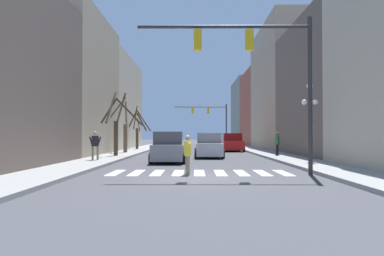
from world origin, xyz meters
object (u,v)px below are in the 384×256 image
pedestrian_on_left_sidewalk (277,142)px  street_tree_right_mid (123,126)px  car_parked_left_near (169,148)px  street_lamp_right_corner (310,106)px  car_parked_left_mid (232,143)px  pedestrian_crossing_street (188,151)px  pedestrian_waiting_at_curb (95,143)px  traffic_signal_far (211,115)px  street_tree_left_far (138,129)px  traffic_signal_near (260,60)px  car_parked_right_far (209,146)px  street_tree_left_near (116,127)px

pedestrian_on_left_sidewalk → street_tree_right_mid: 13.06m
car_parked_left_near → street_lamp_right_corner: bearing=84.3°
car_parked_left_mid → pedestrian_crossing_street: car_parked_left_mid is taller
car_parked_left_mid → pedestrian_crossing_street: 22.49m
pedestrian_waiting_at_curb → pedestrian_crossing_street: size_ratio=1.05×
street_lamp_right_corner → pedestrian_on_left_sidewalk: size_ratio=2.67×
traffic_signal_far → pedestrian_crossing_street: 40.25m
pedestrian_crossing_street → street_tree_left_far: 25.45m
traffic_signal_near → car_parked_left_near: traffic_signal_near is taller
car_parked_left_near → pedestrian_crossing_street: size_ratio=2.58×
pedestrian_on_left_sidewalk → car_parked_right_far: bearing=-59.4°
traffic_signal_far → pedestrian_crossing_street: traffic_signal_far is taller
street_lamp_right_corner → pedestrian_waiting_at_curb: 12.70m
car_parked_right_far → pedestrian_on_left_sidewalk: (5.01, 0.16, 0.32)m
car_parked_left_mid → pedestrian_waiting_at_curb: (-9.66, -15.37, 0.32)m
car_parked_right_far → pedestrian_on_left_sidewalk: bearing=-88.2°
traffic_signal_near → street_tree_left_near: bearing=126.0°
car_parked_right_far → street_tree_left_near: bearing=94.2°
pedestrian_waiting_at_curb → car_parked_left_mid: bearing=51.7°
pedestrian_waiting_at_curb → street_tree_left_near: street_tree_left_near is taller
car_parked_right_far → pedestrian_waiting_at_curb: (-6.93, -5.04, 0.33)m
street_lamp_right_corner → pedestrian_crossing_street: bearing=-139.0°
traffic_signal_far → street_tree_left_near: (-8.04, -28.70, -2.38)m
pedestrian_on_left_sidewalk → street_tree_left_near: 11.72m
traffic_signal_near → traffic_signal_far: size_ratio=0.92×
pedestrian_on_left_sidewalk → pedestrian_crossing_street: bearing=0.9°
car_parked_right_far → street_tree_left_far: street_tree_left_far is taller
street_lamp_right_corner → pedestrian_waiting_at_curb: (-12.50, 0.77, -2.15)m
car_parked_left_mid → street_tree_right_mid: (-9.87, -5.58, 1.60)m
street_lamp_right_corner → street_tree_right_mid: size_ratio=0.87×
pedestrian_crossing_street → street_tree_right_mid: bearing=-178.0°
pedestrian_waiting_at_curb → pedestrian_on_left_sidewalk: bearing=17.3°
car_parked_left_mid → pedestrian_on_left_sidewalk: pedestrian_on_left_sidewalk is taller
car_parked_left_mid → pedestrian_on_left_sidewalk: bearing=-167.4°
street_tree_left_far → car_parked_right_far: bearing=-61.2°
car_parked_left_mid → street_tree_left_far: size_ratio=1.02×
traffic_signal_far → street_lamp_right_corner: 34.30m
pedestrian_on_left_sidewalk → traffic_signal_far: bearing=-143.9°
street_lamp_right_corner → car_parked_right_far: bearing=133.8°
car_parked_right_far → pedestrian_waiting_at_curb: pedestrian_waiting_at_curb is taller
car_parked_left_near → pedestrian_waiting_at_curb: pedestrian_waiting_at_curb is taller
car_parked_right_far → street_tree_right_mid: bearing=56.4°
traffic_signal_near → car_parked_left_mid: size_ratio=1.51×
car_parked_left_near → car_parked_right_far: bearing=152.9°
traffic_signal_near → street_lamp_right_corner: (3.92, 6.11, -1.42)m
street_lamp_right_corner → street_tree_right_mid: (-12.71, 10.56, -0.86)m
car_parked_right_far → pedestrian_on_left_sidewalk: pedestrian_on_left_sidewalk is taller
traffic_signal_near → street_tree_right_mid: 18.98m
car_parked_left_mid → pedestrian_crossing_street: bearing=169.6°
pedestrian_crossing_street → street_tree_left_far: size_ratio=0.35×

